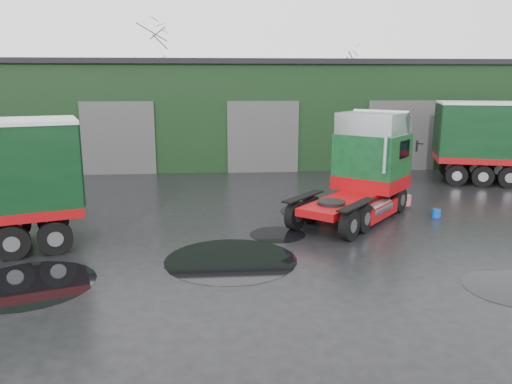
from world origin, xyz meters
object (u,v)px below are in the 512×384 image
warehouse (255,110)px  tree_back_a (152,85)px  wash_bucket (436,213)px  hero_tractor (352,168)px  tree_back_b (337,96)px

warehouse → tree_back_a: bearing=128.7°
tree_back_a → wash_bucket: bearing=-62.3°
wash_bucket → tree_back_a: tree_back_a is taller
wash_bucket → hero_tractor: bearing=-178.1°
warehouse → tree_back_a: tree_back_a is taller
warehouse → hero_tractor: (2.34, -16.25, -1.18)m
warehouse → tree_back_a: size_ratio=3.41×
hero_tractor → wash_bucket: hero_tractor is taller
wash_bucket → tree_back_b: 26.49m
warehouse → tree_back_a: 12.90m
wash_bucket → tree_back_b: (2.28, 26.14, 3.59)m
tree_back_b → tree_back_a: bearing=180.0°
hero_tractor → wash_bucket: 3.84m
warehouse → wash_bucket: bearing=-70.5°
warehouse → tree_back_a: (-8.00, 10.00, 1.59)m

